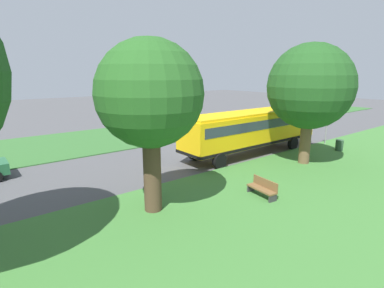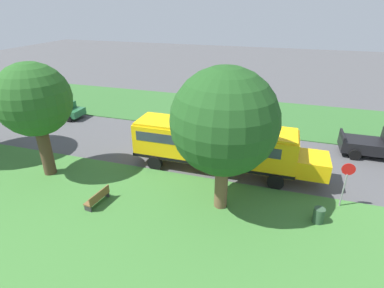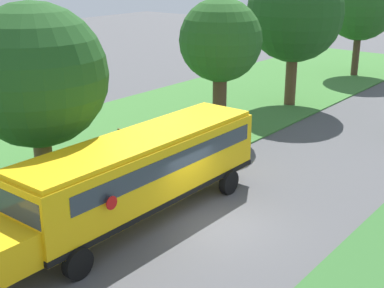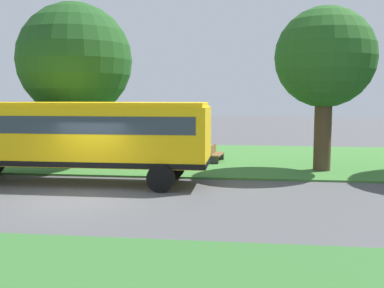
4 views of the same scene
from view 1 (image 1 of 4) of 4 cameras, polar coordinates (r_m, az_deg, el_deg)
name	(u,v)px [view 1 (image 1 of 4)]	position (r m, az deg, el deg)	size (l,w,h in m)	color
ground_plane	(209,150)	(23.40, 3.26, -1.21)	(120.00, 120.00, 0.00)	#4C4C4F
grass_verge	(335,188)	(17.52, 25.52, -7.49)	(12.00, 80.00, 0.08)	#3D7533
grass_far_side	(150,132)	(30.56, -7.93, 2.23)	(10.00, 80.00, 0.07)	#33662D
school_bus	(248,129)	(22.19, 10.63, 2.87)	(2.85, 12.42, 3.16)	yellow
pickup_truck	(280,118)	(34.26, 16.39, 4.78)	(2.28, 5.40, 2.10)	black
oak_tree_beside_bus	(309,88)	(20.44, 21.33, 9.98)	(5.35, 5.35, 7.74)	brown
oak_tree_roadside_mid	(151,93)	(12.17, -7.79, 9.58)	(4.39, 4.39, 7.29)	#4C3826
stop_sign	(327,124)	(27.21, 24.29, 3.43)	(0.08, 0.68, 2.74)	gray
park_bench	(263,188)	(14.98, 13.31, -8.21)	(1.65, 0.70, 0.92)	brown
trash_bin	(339,146)	(25.56, 26.24, -0.30)	(0.56, 0.56, 0.90)	#2D4C33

